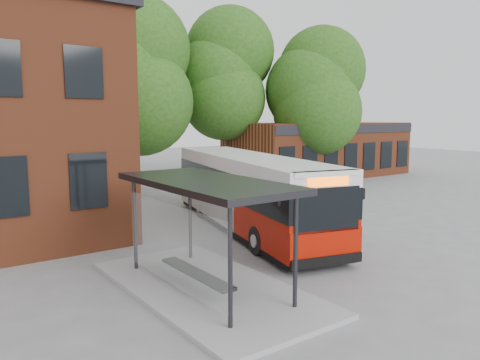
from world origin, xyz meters
TOP-DOWN VIEW (x-y plane):
  - ground at (0.00, 0.00)m, footprint 100.00×100.00m
  - shop_row at (15.00, 14.00)m, footprint 14.00×6.20m
  - bus_shelter at (-4.50, -1.00)m, footprint 3.60×7.00m
  - bike_rail at (9.28, 10.00)m, footprint 5.20×0.10m
  - tree_0 at (-6.00, 16.00)m, footprint 7.92×7.92m
  - tree_1 at (1.00, 17.00)m, footprint 7.92×7.92m
  - tree_2 at (8.00, 16.00)m, footprint 7.92×7.92m
  - tree_3 at (13.00, 12.00)m, footprint 7.04×7.04m
  - city_bus at (0.33, 3.58)m, footprint 5.24×11.79m
  - bicycle_0 at (6.89, 9.29)m, footprint 1.80×1.04m
  - bicycle_1 at (7.41, 9.66)m, footprint 1.54×0.69m
  - bicycle_2 at (7.53, 9.40)m, footprint 2.00×1.24m
  - bicycle_3 at (9.63, 10.07)m, footprint 1.69×0.75m
  - bicycle_4 at (10.18, 10.58)m, footprint 1.79×0.98m
  - bicycle_5 at (10.99, 10.20)m, footprint 1.88×0.82m
  - bicycle_6 at (11.38, 10.85)m, footprint 1.78×1.24m
  - bicycle_7 at (10.98, 10.42)m, footprint 1.77×1.10m

SIDE VIEW (x-z plane):
  - ground at x=0.00m, z-range 0.00..0.00m
  - bike_rail at x=9.28m, z-range 0.00..0.38m
  - bicycle_6 at x=11.38m, z-range 0.00..0.89m
  - bicycle_4 at x=10.18m, z-range 0.00..0.89m
  - bicycle_1 at x=7.41m, z-range 0.00..0.89m
  - bicycle_0 at x=6.89m, z-range 0.00..0.89m
  - bicycle_3 at x=9.63m, z-range 0.00..0.98m
  - bicycle_2 at x=7.53m, z-range 0.00..0.99m
  - bicycle_7 at x=10.98m, z-range 0.00..1.03m
  - bicycle_5 at x=10.99m, z-range 0.00..1.09m
  - bus_shelter at x=-4.50m, z-range 0.00..2.90m
  - city_bus at x=0.33m, z-range 0.00..2.93m
  - shop_row at x=15.00m, z-range 0.00..4.00m
  - tree_3 at x=13.00m, z-range 0.00..9.28m
  - tree_1 at x=1.00m, z-range 0.00..10.40m
  - tree_0 at x=-6.00m, z-range 0.00..11.00m
  - tree_2 at x=8.00m, z-range 0.00..11.00m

